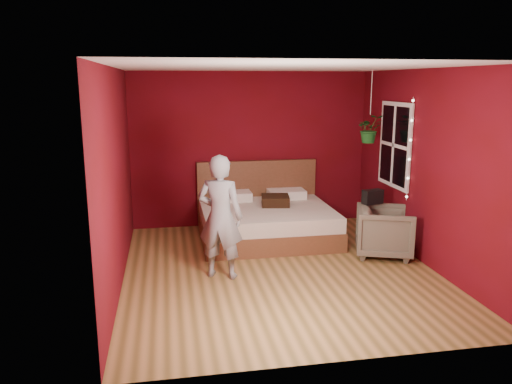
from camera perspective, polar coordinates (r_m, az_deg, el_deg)
The scene contains 10 objects.
floor at distance 6.66m, azimuth 2.65°, elevation -8.88°, with size 4.50×4.50×0.00m, color #9C6F3E.
room_walls at distance 6.25m, azimuth 2.80°, elevation 5.61°, with size 4.04×4.54×2.62m.
window at distance 7.77m, azimuth 15.57°, elevation 5.19°, with size 0.05×0.97×1.27m.
fairy_lights at distance 7.30m, azimuth 17.17°, elevation 4.64°, with size 0.04×0.04×1.45m.
bed at distance 7.92m, azimuth 1.07°, elevation -3.15°, with size 2.04×1.73×1.12m.
person at distance 6.21m, azimuth -4.10°, elevation -2.87°, with size 0.57×0.38×1.57m, color gray.
armchair at distance 7.32m, azimuth 14.48°, elevation -4.39°, with size 0.75×0.77×0.70m, color #64614F.
handbag at distance 7.39m, azimuth 13.18°, elevation -0.53°, with size 0.29×0.14×0.20m, color black.
throw_pillow at distance 7.91m, azimuth 2.22°, elevation -0.97°, with size 0.43×0.43×0.15m, color black.
hanging_plant at distance 7.80m, azimuth 12.85°, elevation 7.06°, with size 0.40×0.35×1.09m.
Camera 1 is at (-1.40, -6.04, 2.43)m, focal length 35.00 mm.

